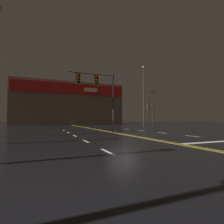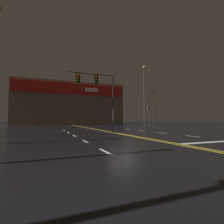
{
  "view_description": "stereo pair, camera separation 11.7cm",
  "coord_description": "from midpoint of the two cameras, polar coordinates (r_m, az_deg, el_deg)",
  "views": [
    {
      "loc": [
        -6.43,
        -13.54,
        1.23
      ],
      "look_at": [
        0.0,
        2.44,
        2.0
      ],
      "focal_mm": 28.0,
      "sensor_mm": 36.0,
      "label": 1
    },
    {
      "loc": [
        -6.32,
        -13.58,
        1.23
      ],
      "look_at": [
        0.0,
        2.44,
        2.0
      ],
      "focal_mm": 28.0,
      "sensor_mm": 36.0,
      "label": 2
    }
  ],
  "objects": [
    {
      "name": "traffic_signal_corner_northeast",
      "position": [
        27.91,
        12.17,
        0.59
      ],
      "size": [
        0.42,
        0.36,
        3.72
      ],
      "color": "#38383D",
      "rests_on": "ground"
    },
    {
      "name": "building_backdrop",
      "position": [
        47.09,
        -13.67,
        2.35
      ],
      "size": [
        26.3,
        10.23,
        10.37
      ],
      "color": "#7A6651",
      "rests_on": "ground"
    },
    {
      "name": "ground_plane",
      "position": [
        15.03,
        3.66,
        -7.25
      ],
      "size": [
        200.0,
        200.0,
        0.0
      ],
      "primitive_type": "plane",
      "color": "black"
    },
    {
      "name": "utility_pole_row",
      "position": [
        38.95,
        -15.35,
        3.2
      ],
      "size": [
        46.22,
        0.26,
        10.15
      ],
      "color": "#4C3828",
      "rests_on": "ground"
    },
    {
      "name": "road_markings",
      "position": [
        14.38,
        7.91,
        -7.42
      ],
      "size": [
        12.1,
        60.0,
        0.01
      ],
      "color": "gold",
      "rests_on": "ground"
    },
    {
      "name": "traffic_signal_median",
      "position": [
        16.24,
        -5.08,
        8.45
      ],
      "size": [
        4.27,
        0.36,
        5.68
      ],
      "color": "#38383D",
      "rests_on": "ground"
    },
    {
      "name": "streetlight_far_left",
      "position": [
        35.14,
        10.56,
        7.48
      ],
      "size": [
        0.56,
        0.56,
        11.85
      ],
      "color": "#59595E",
      "rests_on": "ground"
    }
  ]
}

